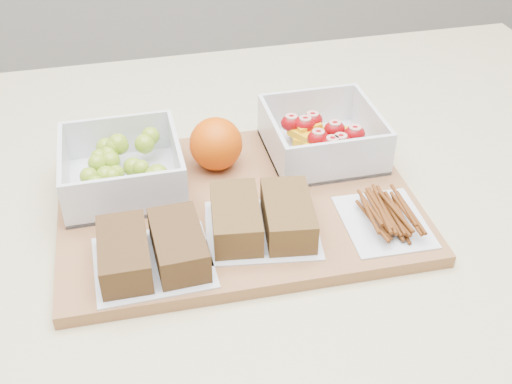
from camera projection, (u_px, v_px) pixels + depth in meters
cutting_board at (238, 204)px, 0.77m from camera, size 0.43×0.31×0.02m
grape_container at (123, 167)px, 0.78m from camera, size 0.14×0.14×0.06m
fruit_container at (322, 138)px, 0.83m from camera, size 0.14×0.14×0.06m
orange at (216, 144)px, 0.80m from camera, size 0.07×0.07×0.07m
sandwich_bag_left at (152, 250)px, 0.67m from camera, size 0.12×0.11×0.04m
sandwich_bag_center at (262, 217)px, 0.71m from camera, size 0.14×0.13×0.04m
pretzel_bag at (385, 214)px, 0.72m from camera, size 0.10×0.11×0.03m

